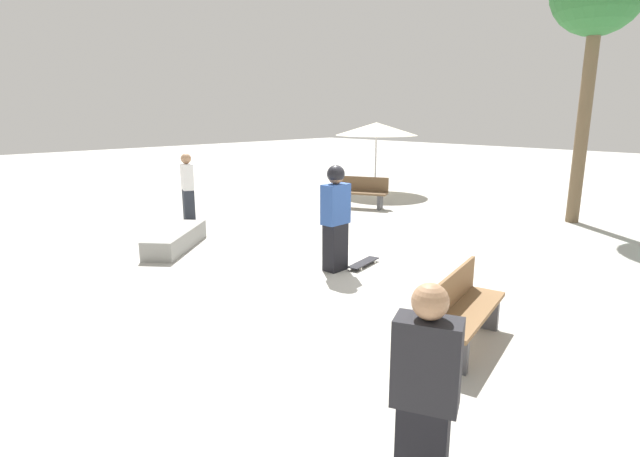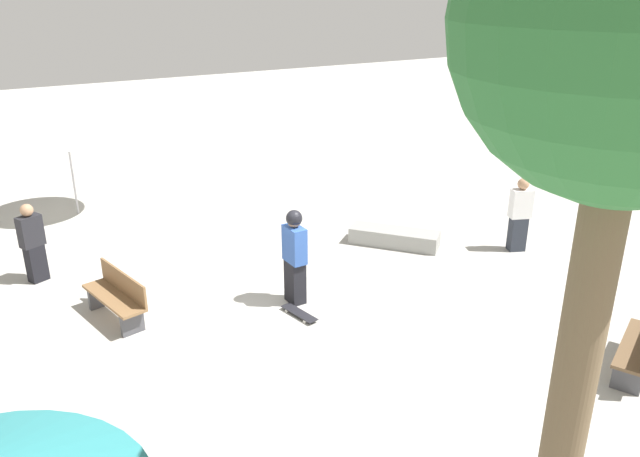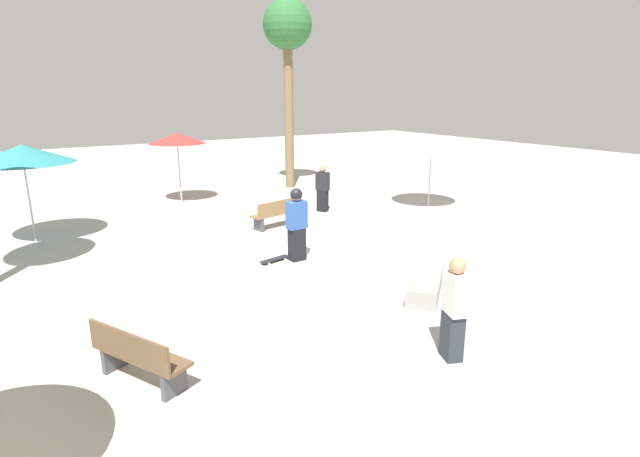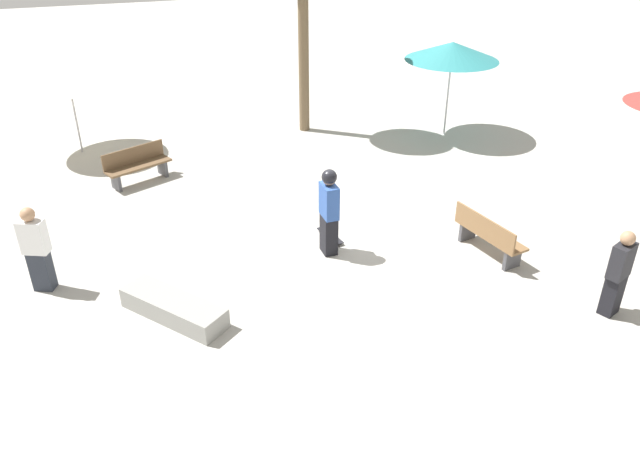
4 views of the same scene
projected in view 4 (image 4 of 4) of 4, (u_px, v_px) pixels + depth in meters
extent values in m
plane|color=#B2AFA8|center=(328.00, 232.00, 13.10)|extent=(60.00, 60.00, 0.00)
cube|color=black|center=(329.00, 234.00, 12.20)|extent=(0.38, 0.27, 0.80)
cube|color=#2D519E|center=(329.00, 201.00, 11.84)|extent=(0.48, 0.28, 0.66)
sphere|color=#8C6647|center=(329.00, 179.00, 11.61)|extent=(0.26, 0.26, 0.26)
sphere|color=black|center=(329.00, 177.00, 11.59)|extent=(0.29, 0.29, 0.29)
cube|color=black|center=(330.00, 235.00, 12.84)|extent=(0.82, 0.35, 0.02)
cylinder|color=silver|center=(321.00, 233.00, 13.01)|extent=(0.06, 0.04, 0.05)
cylinder|color=silver|center=(328.00, 231.00, 13.08)|extent=(0.06, 0.04, 0.05)
cylinder|color=silver|center=(332.00, 243.00, 12.63)|extent=(0.06, 0.04, 0.05)
cylinder|color=silver|center=(340.00, 241.00, 12.70)|extent=(0.06, 0.04, 0.05)
cube|color=gray|center=(174.00, 308.00, 10.47)|extent=(1.88, 1.70, 0.36)
cube|color=#47474C|center=(163.00, 167.00, 15.52)|extent=(0.39, 0.24, 0.40)
cube|color=#47474C|center=(116.00, 182.00, 14.78)|extent=(0.39, 0.24, 0.40)
cube|color=brown|center=(139.00, 166.00, 15.04)|extent=(1.08, 1.63, 0.05)
cube|color=brown|center=(133.00, 155.00, 15.05)|extent=(0.72, 1.46, 0.40)
cube|color=#47474C|center=(468.00, 231.00, 12.73)|extent=(0.16, 0.40, 0.40)
cube|color=#47474C|center=(512.00, 259.00, 11.78)|extent=(0.16, 0.40, 0.40)
cube|color=olive|center=(491.00, 234.00, 12.15)|extent=(1.66, 0.77, 0.05)
cube|color=olive|center=(484.00, 227.00, 11.95)|extent=(1.57, 0.38, 0.40)
cylinder|color=#B7B7BC|center=(75.00, 114.00, 16.42)|extent=(0.05, 0.05, 2.13)
cone|color=beige|center=(67.00, 76.00, 15.93)|extent=(2.64, 2.64, 0.40)
cylinder|color=#B7B7BC|center=(448.00, 93.00, 17.51)|extent=(0.05, 0.05, 2.46)
cone|color=teal|center=(452.00, 51.00, 16.95)|extent=(2.57, 2.57, 0.49)
cylinder|color=brown|center=(304.00, 44.00, 17.23)|extent=(0.29, 0.29, 4.96)
cube|color=black|center=(612.00, 294.00, 10.49)|extent=(0.36, 0.40, 0.74)
cube|color=#232328|center=(622.00, 261.00, 10.16)|extent=(0.40, 0.49, 0.61)
sphere|color=tan|center=(628.00, 238.00, 9.95)|extent=(0.24, 0.24, 0.24)
cube|color=#282D38|center=(42.00, 270.00, 11.11)|extent=(0.36, 0.41, 0.76)
cube|color=white|center=(33.00, 237.00, 10.77)|extent=(0.40, 0.51, 0.63)
sphere|color=tan|center=(27.00, 214.00, 10.56)|extent=(0.25, 0.25, 0.25)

